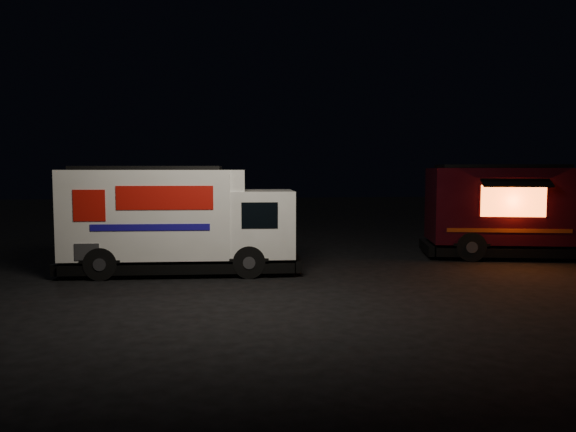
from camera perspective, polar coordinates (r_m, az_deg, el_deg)
The scene contains 3 objects.
ground at distance 14.57m, azimuth -1.75°, elevation -5.89°, with size 80.00×80.00×0.00m, color black.
white_truck at distance 14.86m, azimuth -10.74°, elevation -0.36°, with size 6.12×2.09×2.77m, color white, non-canonical shape.
red_truck at distance 18.67m, azimuth 23.00°, elevation 0.46°, with size 6.10×2.25×2.84m, color black, non-canonical shape.
Camera 1 is at (-1.59, -14.23, 2.67)m, focal length 35.00 mm.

